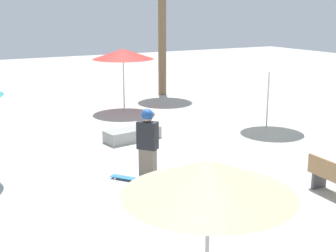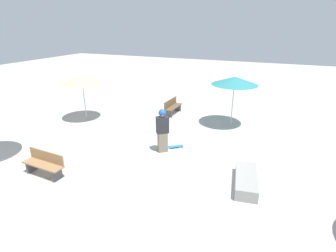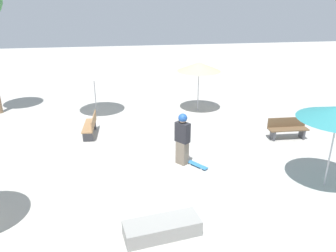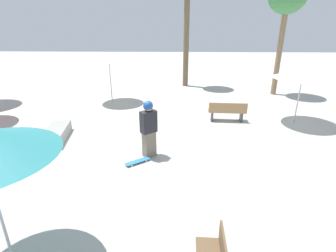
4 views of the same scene
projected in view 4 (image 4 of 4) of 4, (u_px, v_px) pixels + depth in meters
ground_plane at (126, 144)px, 9.22m from camera, size 60.00×60.00×0.00m
skater_main at (149, 127)px, 8.05m from camera, size 0.55×0.52×1.83m
skateboard at (138, 161)px, 7.96m from camera, size 0.76×0.64×0.07m
concrete_ledge at (56, 134)px, 9.55m from camera, size 0.95×1.93×0.39m
bench_near at (227, 112)px, 11.20m from camera, size 1.62×0.53×0.85m
shade_umbrella_cream at (109, 57)px, 13.20m from camera, size 2.16×2.16×2.49m
shade_umbrella_white at (303, 74)px, 10.42m from camera, size 2.29×2.29×2.27m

